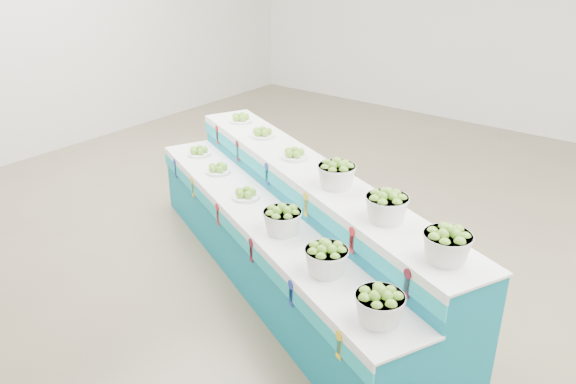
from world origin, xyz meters
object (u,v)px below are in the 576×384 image
object	(u,v)px
basket_lower_left	(282,219)
basket_upper_right	(447,244)
display_stand	(288,228)
plate_upper_mid	(262,132)

from	to	relation	value
basket_lower_left	basket_upper_right	xyz separation A→B (m)	(1.40, -0.09, 0.30)
display_stand	plate_upper_mid	distance (m)	1.21
plate_upper_mid	basket_upper_right	world-z (taller)	basket_upper_right
plate_upper_mid	basket_upper_right	distance (m)	2.73
display_stand	plate_upper_mid	world-z (taller)	plate_upper_mid
display_stand	plate_upper_mid	size ratio (longest dim) A/B	15.87
plate_upper_mid	basket_upper_right	xyz separation A→B (m)	(2.49, -1.13, 0.07)
plate_upper_mid	basket_lower_left	bearing A→B (deg)	-43.89
plate_upper_mid	display_stand	bearing A→B (deg)	-37.97
display_stand	basket_lower_left	size ratio (longest dim) A/B	12.87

